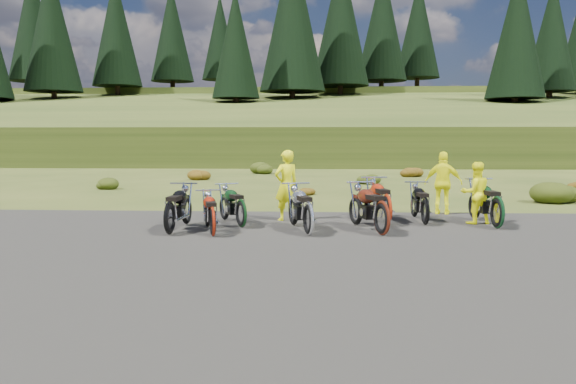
# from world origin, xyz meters

# --- Properties ---
(ground) EXTENTS (300.00, 300.00, 0.00)m
(ground) POSITION_xyz_m (0.00, 0.00, 0.00)
(ground) COLOR #344517
(ground) RESTS_ON ground
(gravel_pad) EXTENTS (20.00, 12.00, 0.04)m
(gravel_pad) POSITION_xyz_m (0.00, -2.00, 0.00)
(gravel_pad) COLOR black
(gravel_pad) RESTS_ON ground
(hill_slope) EXTENTS (300.00, 45.97, 9.37)m
(hill_slope) POSITION_xyz_m (0.00, 50.00, 0.00)
(hill_slope) COLOR #2C3D14
(hill_slope) RESTS_ON ground
(hill_plateau) EXTENTS (300.00, 90.00, 9.17)m
(hill_plateau) POSITION_xyz_m (0.00, 110.00, 0.00)
(hill_plateau) COLOR #2C3D14
(hill_plateau) RESTS_ON ground
(conifer_15) EXTENTS (7.92, 7.92, 20.00)m
(conifer_15) POSITION_xyz_m (-45.00, 76.00, 20.16)
(conifer_15) COLOR black
(conifer_15) RESTS_ON ground
(conifer_17) EXTENTS (7.04, 7.04, 18.00)m
(conifer_17) POSITION_xyz_m (-33.00, 57.00, 15.97)
(conifer_17) COLOR black
(conifer_17) RESTS_ON ground
(conifer_18) EXTENTS (6.60, 6.60, 17.00)m
(conifer_18) POSITION_xyz_m (-27.00, 63.00, 16.66)
(conifer_18) COLOR black
(conifer_18) RESTS_ON ground
(conifer_19) EXTENTS (6.16, 6.16, 16.00)m
(conifer_19) POSITION_xyz_m (-21.00, 69.00, 17.36)
(conifer_19) COLOR black
(conifer_19) RESTS_ON ground
(conifer_20) EXTENTS (5.72, 5.72, 15.00)m
(conifer_20) POSITION_xyz_m (-15.00, 75.00, 17.65)
(conifer_20) COLOR black
(conifer_20) RESTS_ON ground
(conifer_21) EXTENTS (5.28, 5.28, 14.00)m
(conifer_21) POSITION_xyz_m (-9.00, 50.00, 12.56)
(conifer_21) COLOR black
(conifer_21) RESTS_ON ground
(conifer_22) EXTENTS (7.92, 7.92, 20.00)m
(conifer_22) POSITION_xyz_m (-3.00, 56.00, 16.77)
(conifer_22) COLOR black
(conifer_22) RESTS_ON ground
(conifer_23) EXTENTS (7.48, 7.48, 19.00)m
(conifer_23) POSITION_xyz_m (3.00, 62.00, 17.47)
(conifer_23) COLOR black
(conifer_23) RESTS_ON ground
(conifer_24) EXTENTS (7.04, 7.04, 18.00)m
(conifer_24) POSITION_xyz_m (9.00, 68.00, 18.16)
(conifer_24) COLOR black
(conifer_24) RESTS_ON ground
(conifer_25) EXTENTS (6.60, 6.60, 17.00)m
(conifer_25) POSITION_xyz_m (15.00, 74.00, 18.66)
(conifer_25) COLOR black
(conifer_25) RESTS_ON ground
(conifer_26) EXTENTS (6.16, 6.16, 16.00)m
(conifer_26) POSITION_xyz_m (21.00, 49.00, 13.37)
(conifer_26) COLOR black
(conifer_26) RESTS_ON ground
(conifer_27) EXTENTS (5.72, 5.72, 15.00)m
(conifer_27) POSITION_xyz_m (27.00, 55.00, 14.06)
(conifer_27) COLOR black
(conifer_27) RESTS_ON ground
(shrub_1) EXTENTS (1.03, 1.03, 0.61)m
(shrub_1) POSITION_xyz_m (-9.10, 11.30, 0.31)
(shrub_1) COLOR #22320C
(shrub_1) RESTS_ON ground
(shrub_2) EXTENTS (1.30, 1.30, 0.77)m
(shrub_2) POSITION_xyz_m (-6.20, 16.60, 0.38)
(shrub_2) COLOR #62330C
(shrub_2) RESTS_ON ground
(shrub_3) EXTENTS (1.56, 1.56, 0.92)m
(shrub_3) POSITION_xyz_m (-3.30, 21.90, 0.46)
(shrub_3) COLOR #22320C
(shrub_3) RESTS_ON ground
(shrub_4) EXTENTS (0.77, 0.77, 0.45)m
(shrub_4) POSITION_xyz_m (-0.40, 9.20, 0.23)
(shrub_4) COLOR #62330C
(shrub_4) RESTS_ON ground
(shrub_5) EXTENTS (1.03, 1.03, 0.61)m
(shrub_5) POSITION_xyz_m (2.50, 14.50, 0.31)
(shrub_5) COLOR #22320C
(shrub_5) RESTS_ON ground
(shrub_6) EXTENTS (1.30, 1.30, 0.77)m
(shrub_6) POSITION_xyz_m (5.40, 19.80, 0.38)
(shrub_6) COLOR #62330C
(shrub_6) RESTS_ON ground
(shrub_7) EXTENTS (1.56, 1.56, 0.92)m
(shrub_7) POSITION_xyz_m (8.30, 7.10, 0.46)
(shrub_7) COLOR #22320C
(shrub_7) RESTS_ON ground
(shrub_8) EXTENTS (0.77, 0.77, 0.45)m
(shrub_8) POSITION_xyz_m (11.20, 12.40, 0.23)
(shrub_8) COLOR #62330C
(shrub_8) RESTS_ON ground
(motorcycle_0) EXTENTS (0.80, 2.16, 1.12)m
(motorcycle_0) POSITION_xyz_m (-3.28, -0.08, 0.00)
(motorcycle_0) COLOR black
(motorcycle_0) RESTS_ON ground
(motorcycle_1) EXTENTS (1.12, 1.97, 0.98)m
(motorcycle_1) POSITION_xyz_m (-2.25, -0.27, 0.00)
(motorcycle_1) COLOR maroon
(motorcycle_1) RESTS_ON ground
(motorcycle_2) EXTENTS (1.50, 2.06, 1.04)m
(motorcycle_2) POSITION_xyz_m (-1.78, 0.98, 0.00)
(motorcycle_2) COLOR black
(motorcycle_2) RESTS_ON ground
(motorcycle_3) EXTENTS (1.29, 2.27, 1.13)m
(motorcycle_3) POSITION_xyz_m (-0.12, -0.07, 0.00)
(motorcycle_3) COLOR silver
(motorcycle_3) RESTS_ON ground
(motorcycle_4) EXTENTS (1.43, 2.33, 1.16)m
(motorcycle_4) POSITION_xyz_m (1.53, 0.05, 0.00)
(motorcycle_4) COLOR #551B0E
(motorcycle_4) RESTS_ON ground
(motorcycle_5) EXTENTS (0.74, 2.02, 1.04)m
(motorcycle_5) POSITION_xyz_m (2.79, 1.60, 0.00)
(motorcycle_5) COLOR black
(motorcycle_5) RESTS_ON ground
(motorcycle_6) EXTENTS (1.10, 2.32, 1.17)m
(motorcycle_6) POSITION_xyz_m (1.82, 1.51, 0.00)
(motorcycle_6) COLOR #A0240B
(motorcycle_6) RESTS_ON ground
(motorcycle_7) EXTENTS (0.94, 2.29, 1.17)m
(motorcycle_7) POSITION_xyz_m (4.43, 1.15, 0.00)
(motorcycle_7) COLOR #0E3317
(motorcycle_7) RESTS_ON ground
(person_middle) EXTENTS (0.82, 0.74, 1.87)m
(person_middle) POSITION_xyz_m (-0.75, 2.26, 0.94)
(person_middle) COLOR yellow
(person_middle) RESTS_ON ground
(person_right_a) EXTENTS (0.86, 0.73, 1.58)m
(person_right_a) POSITION_xyz_m (4.11, 1.92, 0.79)
(person_right_a) COLOR yellow
(person_right_a) RESTS_ON ground
(person_right_b) EXTENTS (1.14, 0.72, 1.80)m
(person_right_b) POSITION_xyz_m (3.69, 3.71, 0.90)
(person_right_b) COLOR yellow
(person_right_b) RESTS_ON ground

